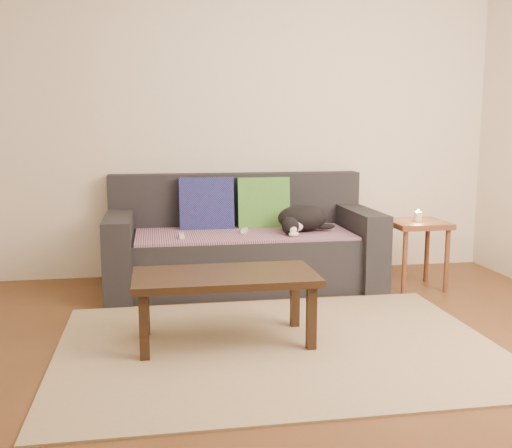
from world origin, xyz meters
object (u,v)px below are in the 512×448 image
(wii_remote_a, at_px, (182,236))
(sofa, at_px, (242,247))
(wii_remote_b, at_px, (244,231))
(side_table, at_px, (417,233))
(cat, at_px, (302,219))
(coffee_table, at_px, (225,282))

(wii_remote_a, bearing_deg, sofa, -62.24)
(wii_remote_b, distance_m, side_table, 1.35)
(cat, height_order, coffee_table, cat)
(wii_remote_a, height_order, side_table, side_table)
(sofa, bearing_deg, wii_remote_a, -154.10)
(side_table, xyz_separation_m, coffee_table, (-1.62, -0.97, -0.07))
(wii_remote_a, relative_size, side_table, 0.28)
(wii_remote_a, relative_size, coffee_table, 0.14)
(wii_remote_b, height_order, side_table, side_table)
(cat, distance_m, wii_remote_a, 0.95)
(side_table, relative_size, coffee_table, 0.51)
(sofa, xyz_separation_m, wii_remote_b, (0.00, -0.10, 0.15))
(cat, xyz_separation_m, side_table, (0.87, -0.21, -0.10))
(wii_remote_a, bearing_deg, side_table, -91.07)
(sofa, relative_size, wii_remote_a, 14.00)
(sofa, bearing_deg, side_table, -13.90)
(cat, xyz_separation_m, coffee_table, (-0.75, -1.18, -0.17))
(wii_remote_b, relative_size, side_table, 0.28)
(wii_remote_a, relative_size, wii_remote_b, 1.00)
(coffee_table, bearing_deg, sofa, 77.45)
(wii_remote_b, bearing_deg, wii_remote_a, 121.68)
(sofa, xyz_separation_m, side_table, (1.33, -0.33, 0.13))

